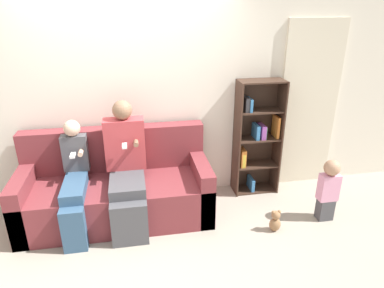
# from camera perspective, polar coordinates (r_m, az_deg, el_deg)

# --- Properties ---
(ground_plane) EXTENTS (14.00, 14.00, 0.00)m
(ground_plane) POSITION_cam_1_polar(r_m,az_deg,el_deg) (3.74, -9.13, -15.85)
(ground_plane) COLOR #9E9384
(back_wall) EXTENTS (10.00, 0.06, 2.55)m
(back_wall) POSITION_cam_1_polar(r_m,az_deg,el_deg) (4.07, -10.70, 7.54)
(back_wall) COLOR silver
(back_wall) RESTS_ON ground_plane
(curtain_panel) EXTENTS (0.76, 0.04, 2.14)m
(curtain_panel) POSITION_cam_1_polar(r_m,az_deg,el_deg) (4.64, 18.80, 5.96)
(curtain_panel) COLOR beige
(curtain_panel) RESTS_ON ground_plane
(couch) EXTENTS (2.08, 0.87, 0.98)m
(couch) POSITION_cam_1_polar(r_m,az_deg,el_deg) (4.01, -12.40, -7.52)
(couch) COLOR maroon
(couch) RESTS_ON ground_plane
(adult_seated) EXTENTS (0.44, 0.78, 1.35)m
(adult_seated) POSITION_cam_1_polar(r_m,az_deg,el_deg) (3.73, -10.92, -3.35)
(adult_seated) COLOR #47474C
(adult_seated) RESTS_ON ground_plane
(child_seated) EXTENTS (0.27, 0.80, 1.15)m
(child_seated) POSITION_cam_1_polar(r_m,az_deg,el_deg) (3.79, -19.03, -5.82)
(child_seated) COLOR #335170
(child_seated) RESTS_ON ground_plane
(toddler_standing) EXTENTS (0.21, 0.18, 0.74)m
(toddler_standing) POSITION_cam_1_polar(r_m,az_deg,el_deg) (4.11, 21.79, -6.85)
(toddler_standing) COLOR #47474C
(toddler_standing) RESTS_ON ground_plane
(bookshelf) EXTENTS (0.56, 0.29, 1.46)m
(bookshelf) POSITION_cam_1_polar(r_m,az_deg,el_deg) (4.37, 10.54, 1.06)
(bookshelf) COLOR #3D281E
(bookshelf) RESTS_ON ground_plane
(teddy_bear) EXTENTS (0.13, 0.10, 0.26)m
(teddy_bear) POSITION_cam_1_polar(r_m,az_deg,el_deg) (3.89, 13.71, -12.39)
(teddy_bear) COLOR #936B47
(teddy_bear) RESTS_ON ground_plane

